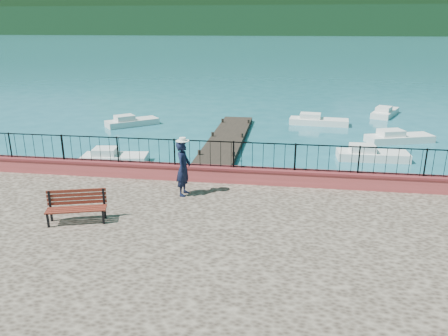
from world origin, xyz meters
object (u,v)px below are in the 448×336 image
(boat_5, at_px, (385,110))
(boat_4, at_px, (319,119))
(boat_2, at_px, (400,136))
(boat_3, at_px, (132,120))
(person, at_px, (183,168))
(boat_1, at_px, (373,152))
(boat_0, at_px, (115,155))
(park_bench, at_px, (77,213))

(boat_5, bearing_deg, boat_4, 151.31)
(boat_2, distance_m, boat_4, 6.18)
(boat_3, distance_m, boat_4, 13.14)
(boat_4, bearing_deg, boat_2, -37.51)
(boat_2, xyz_separation_m, boat_3, (-17.49, 1.97, 0.00))
(person, xyz_separation_m, boat_1, (7.87, 9.24, -1.74))
(boat_0, xyz_separation_m, boat_4, (10.81, 10.69, 0.00))
(boat_3, bearing_deg, boat_2, -46.10)
(person, height_order, boat_1, person)
(boat_3, xyz_separation_m, boat_5, (18.24, 6.27, 0.00))
(boat_1, bearing_deg, person, -131.94)
(park_bench, xyz_separation_m, boat_3, (-4.81, 17.78, -1.09))
(boat_1, distance_m, boat_3, 16.38)
(person, distance_m, boat_5, 24.10)
(park_bench, distance_m, boat_3, 18.45)
(boat_1, distance_m, boat_2, 4.55)
(boat_2, bearing_deg, boat_5, 66.02)
(person, xyz_separation_m, boat_5, (10.84, 21.46, -1.74))
(person, xyz_separation_m, boat_4, (5.56, 17.41, -1.74))
(boat_0, height_order, boat_2, same)
(person, distance_m, boat_1, 12.26)
(boat_3, bearing_deg, boat_4, -29.93)
(boat_0, height_order, boat_3, same)
(person, bearing_deg, boat_0, 42.45)
(boat_2, relative_size, boat_4, 0.98)
(boat_1, bearing_deg, boat_3, 157.22)
(boat_1, height_order, boat_4, same)
(park_bench, distance_m, boat_5, 27.57)
(person, bearing_deg, boat_3, 30.38)
(person, xyz_separation_m, boat_3, (-7.40, 15.18, -1.74))
(person, relative_size, boat_2, 0.47)
(boat_2, relative_size, boat_3, 1.11)
(person, height_order, boat_2, person)
(boat_0, relative_size, boat_1, 0.90)
(person, relative_size, boat_1, 0.52)
(park_bench, xyz_separation_m, person, (2.59, 2.59, 0.66))
(park_bench, distance_m, boat_1, 15.83)
(person, bearing_deg, boat_1, -36.02)
(boat_0, height_order, boat_4, same)
(person, bearing_deg, boat_5, -22.41)
(boat_1, relative_size, boat_5, 0.95)
(boat_1, bearing_deg, park_bench, -132.99)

